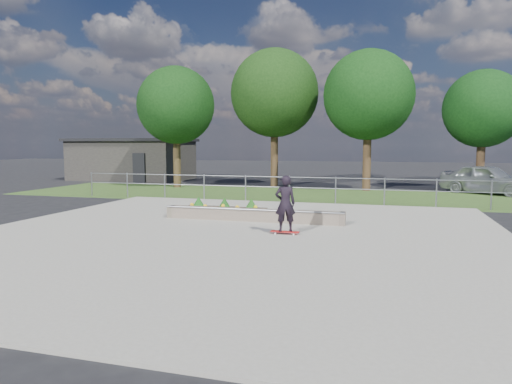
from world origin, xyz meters
TOP-DOWN VIEW (x-y plane):
  - ground at (0.00, 0.00)m, footprint 120.00×120.00m
  - grass_verge at (0.00, 11.00)m, footprint 30.00×8.00m
  - concrete_slab at (0.00, 0.00)m, footprint 15.00×15.00m
  - fence at (0.00, 7.50)m, footprint 20.06×0.06m
  - building at (-14.00, 18.00)m, footprint 8.40×5.40m
  - tree_far_left at (-8.00, 13.00)m, footprint 4.55×4.55m
  - tree_mid_left at (-2.50, 15.00)m, footprint 5.25×5.25m
  - tree_mid_right at (3.00, 14.00)m, footprint 4.90×4.90m
  - tree_far_right at (9.00, 15.50)m, footprint 4.20×4.20m
  - grind_ledge at (-0.14, 2.26)m, footprint 6.00×0.44m
  - planter_bed at (-1.50, 3.13)m, footprint 3.00×1.20m
  - skateboarder at (1.37, 0.36)m, footprint 0.80×0.55m
  - parked_car at (9.09, 14.07)m, footprint 4.84×4.07m

SIDE VIEW (x-z plane):
  - ground at x=0.00m, z-range 0.00..0.00m
  - grass_verge at x=0.00m, z-range 0.00..0.02m
  - concrete_slab at x=0.00m, z-range 0.00..0.06m
  - planter_bed at x=-1.50m, z-range -0.06..0.55m
  - grind_ledge at x=-0.14m, z-range 0.05..0.48m
  - fence at x=0.00m, z-range 0.17..1.37m
  - parked_car at x=9.09m, z-range 0.00..1.56m
  - skateboarder at x=1.37m, z-range 0.09..1.74m
  - building at x=-14.00m, z-range 0.01..3.01m
  - tree_far_right at x=9.00m, z-range 1.18..7.78m
  - tree_far_left at x=-8.00m, z-range 1.28..8.43m
  - tree_mid_right at x=3.00m, z-range 1.38..9.08m
  - tree_mid_left at x=-2.50m, z-range 1.48..9.73m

